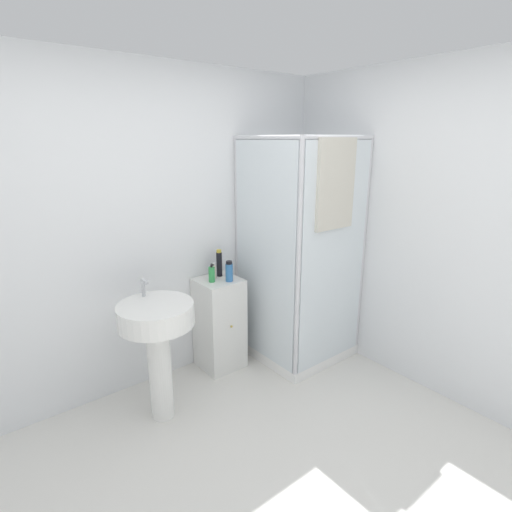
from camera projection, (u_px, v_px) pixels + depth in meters
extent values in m
cube|color=silver|center=(142.00, 233.00, 3.05)|extent=(6.40, 0.06, 2.50)
cube|color=silver|center=(472.00, 242.00, 2.79)|extent=(0.06, 6.40, 2.50)
cube|color=white|center=(296.00, 345.00, 3.82)|extent=(0.82, 0.82, 0.09)
cylinder|color=silver|center=(300.00, 236.00, 4.08)|extent=(0.04, 0.04, 1.97)
cylinder|color=silver|center=(238.00, 249.00, 3.61)|extent=(0.04, 0.04, 1.97)
cylinder|color=silver|center=(362.00, 253.00, 3.49)|extent=(0.04, 0.04, 1.97)
cylinder|color=silver|center=(298.00, 270.00, 3.02)|extent=(0.04, 0.04, 1.97)
cylinder|color=silver|center=(340.00, 137.00, 2.98)|extent=(0.78, 0.04, 0.04)
cylinder|color=silver|center=(272.00, 137.00, 3.57)|extent=(0.78, 0.04, 0.04)
cylinder|color=silver|center=(266.00, 137.00, 3.04)|extent=(0.04, 0.78, 0.04)
cylinder|color=silver|center=(334.00, 137.00, 3.51)|extent=(0.04, 0.78, 0.04)
cube|color=silver|center=(334.00, 258.00, 3.24)|extent=(0.75, 0.01, 1.85)
cube|color=silver|center=(264.00, 256.00, 3.30)|extent=(0.01, 0.75, 1.85)
cylinder|color=#B7BABF|center=(290.00, 255.00, 3.96)|extent=(0.02, 0.02, 1.48)
cylinder|color=#B7BABF|center=(296.00, 178.00, 3.71)|extent=(0.07, 0.07, 0.04)
cube|color=beige|center=(336.00, 185.00, 3.02)|extent=(0.40, 0.03, 0.69)
cube|color=silver|center=(219.00, 323.00, 3.46)|extent=(0.35, 0.35, 0.81)
sphere|color=gold|center=(232.00, 327.00, 3.31)|extent=(0.02, 0.02, 0.02)
cylinder|color=white|center=(160.00, 371.00, 2.82)|extent=(0.16, 0.16, 0.73)
cylinder|color=white|center=(156.00, 315.00, 2.70)|extent=(0.52, 0.52, 0.15)
cylinder|color=#B7BABF|center=(143.00, 288.00, 2.79)|extent=(0.02, 0.02, 0.13)
cube|color=#B7BABF|center=(145.00, 282.00, 2.75)|extent=(0.02, 0.07, 0.02)
cylinder|color=green|center=(212.00, 275.00, 3.28)|extent=(0.05, 0.05, 0.13)
cylinder|color=black|center=(211.00, 266.00, 3.26)|extent=(0.02, 0.02, 0.02)
cube|color=black|center=(212.00, 265.00, 3.24)|extent=(0.01, 0.03, 0.01)
cylinder|color=black|center=(219.00, 264.00, 3.40)|extent=(0.05, 0.05, 0.21)
cylinder|color=gold|center=(219.00, 251.00, 3.37)|extent=(0.04, 0.04, 0.02)
cylinder|color=#2D66A3|center=(229.00, 273.00, 3.29)|extent=(0.06, 0.06, 0.15)
cylinder|color=black|center=(229.00, 263.00, 3.26)|extent=(0.05, 0.05, 0.02)
cylinder|color=beige|center=(213.00, 272.00, 3.36)|extent=(0.05, 0.05, 0.11)
cylinder|color=silver|center=(213.00, 265.00, 3.34)|extent=(0.02, 0.02, 0.02)
cube|color=silver|center=(214.00, 263.00, 3.33)|extent=(0.01, 0.03, 0.01)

